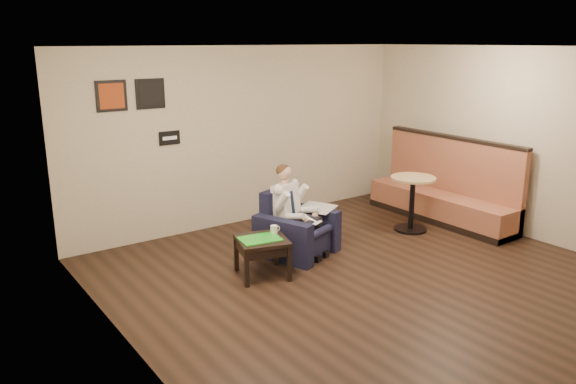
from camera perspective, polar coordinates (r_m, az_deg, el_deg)
ground at (r=7.11m, az=8.77°, el=-8.88°), size 6.00×6.00×0.00m
wall_back at (r=9.00m, az=-4.35°, el=5.69°), size 6.00×0.02×2.80m
wall_left at (r=5.08m, az=-15.64°, el=-2.31°), size 0.02×6.00×2.80m
wall_right at (r=9.00m, az=23.01°, el=4.54°), size 0.02×6.00×2.80m
ceiling at (r=6.50m, az=9.78°, el=14.30°), size 6.00×6.00×0.02m
seating_sign at (r=8.37m, az=-11.95°, el=5.39°), size 0.32×0.02×0.20m
art_print_left at (r=8.01m, az=-17.50°, el=9.29°), size 0.42×0.03×0.42m
art_print_right at (r=8.20m, az=-13.81°, el=9.67°), size 0.42×0.03×0.42m
armchair at (r=7.73m, az=0.95°, el=-3.24°), size 1.15×1.15×0.87m
seated_man at (r=7.62m, az=1.67°, el=-2.25°), size 0.82×0.99×1.19m
lap_papers at (r=7.59m, az=2.26°, el=-2.81°), size 0.30×0.34×0.01m
newspaper at (r=7.93m, az=2.98°, el=-1.60°), size 0.53×0.58×0.01m
side_table at (r=7.08m, az=-2.64°, el=-6.62°), size 0.76×0.76×0.50m
green_folder at (r=6.96m, az=-2.88°, el=-4.77°), size 0.55×0.43×0.01m
coffee_mug at (r=7.15m, az=-1.43°, el=-3.83°), size 0.11×0.11×0.10m
smartphone at (r=7.17m, az=-2.63°, el=-4.20°), size 0.17×0.14×0.01m
banquette at (r=9.46m, az=15.39°, el=1.17°), size 0.63×2.64×1.35m
cafe_table at (r=8.88m, az=12.47°, el=-1.18°), size 0.85×0.85×0.86m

